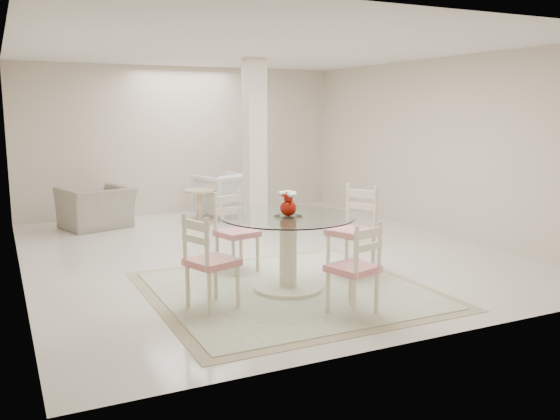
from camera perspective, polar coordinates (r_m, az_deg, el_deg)
name	(u,v)px	position (r m, az deg, el deg)	size (l,w,h in m)	color
ground	(259,251)	(8.15, -2.00, -4.00)	(7.00, 7.00, 0.00)	silver
room_shell	(259,115)	(7.92, -2.08, 9.17)	(6.02, 7.02, 2.71)	beige
column	(255,146)	(9.33, -2.45, 6.13)	(0.30, 0.30, 2.70)	beige
area_rug	(288,290)	(6.42, 0.78, -7.70)	(2.89, 2.89, 0.02)	tan
dining_table	(288,253)	(6.31, 0.79, -4.16)	(1.42, 1.42, 0.82)	#F4F1C9
red_vase	(288,203)	(6.20, 0.81, 0.65)	(0.21, 0.19, 0.27)	#A11104
dining_chair_east	(355,224)	(6.96, 7.22, -1.31)	(0.61, 0.61, 1.15)	#F3EBC8
dining_chair_north	(234,226)	(7.08, -4.48, -1.52)	(0.50, 0.50, 1.05)	beige
dining_chair_west	(206,255)	(5.69, -7.10, -4.33)	(0.53, 0.53, 1.05)	beige
dining_chair_south	(358,262)	(5.57, 7.52, -4.99)	(0.50, 0.50, 1.00)	#EEE5C4
recliner_taupe	(97,208)	(10.11, -17.24, 0.22)	(1.05, 0.91, 0.68)	gray
armchair_white	(223,195)	(10.76, -5.47, 1.46)	(0.84, 0.87, 0.79)	white
side_table	(200,207)	(10.28, -7.73, 0.27)	(0.54, 0.54, 0.57)	tan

